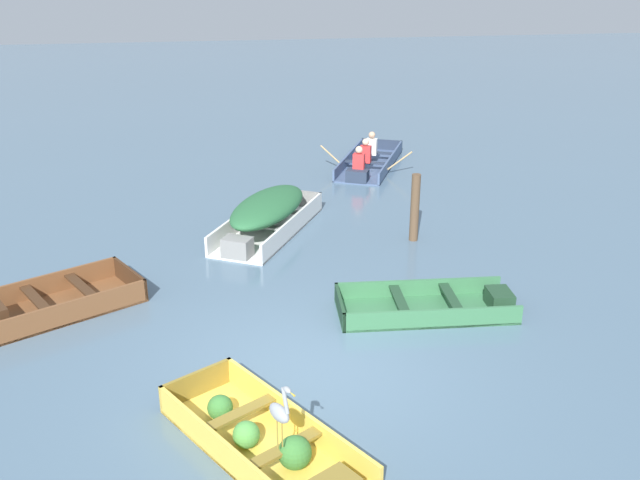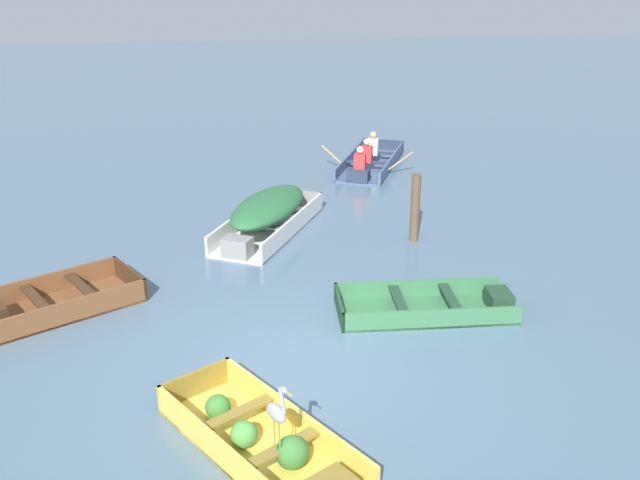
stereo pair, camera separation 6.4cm
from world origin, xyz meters
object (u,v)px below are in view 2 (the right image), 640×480
object	(u,v)px
skiff_white_far_moored	(268,211)
rowboat_slate_blue_with_crew	(369,162)
dinghy_yellow_foreground	(264,444)
skiff_wooden_brown_mid_moored	(52,303)
heron_on_dinghy	(277,411)
mooring_post	(415,208)
skiff_green_near_moored	(432,306)

from	to	relation	value
skiff_white_far_moored	rowboat_slate_blue_with_crew	distance (m)	5.21
dinghy_yellow_foreground	rowboat_slate_blue_with_crew	bearing A→B (deg)	71.23
skiff_wooden_brown_mid_moored	skiff_white_far_moored	bearing A→B (deg)	37.74
skiff_white_far_moored	heron_on_dinghy	bearing A→B (deg)	-94.57
skiff_wooden_brown_mid_moored	mooring_post	size ratio (longest dim) A/B	2.00
dinghy_yellow_foreground	heron_on_dinghy	world-z (taller)	heron_on_dinghy
skiff_white_far_moored	rowboat_slate_blue_with_crew	xyz separation A→B (m)	(3.08, 4.20, -0.27)
skiff_white_far_moored	rowboat_slate_blue_with_crew	world-z (taller)	rowboat_slate_blue_with_crew
skiff_wooden_brown_mid_moored	skiff_white_far_moored	size ratio (longest dim) A/B	0.80
rowboat_slate_blue_with_crew	heron_on_dinghy	world-z (taller)	heron_on_dinghy
skiff_wooden_brown_mid_moored	skiff_white_far_moored	xyz separation A→B (m)	(3.72, 2.88, 0.32)
skiff_wooden_brown_mid_moored	mooring_post	xyz separation A→B (m)	(6.53, 1.98, 0.54)
rowboat_slate_blue_with_crew	skiff_white_far_moored	bearing A→B (deg)	-126.28
skiff_green_near_moored	skiff_white_far_moored	size ratio (longest dim) A/B	0.83
skiff_wooden_brown_mid_moored	dinghy_yellow_foreground	bearing A→B (deg)	-53.36
skiff_green_near_moored	mooring_post	distance (m)	3.11
skiff_green_near_moored	dinghy_yellow_foreground	bearing A→B (deg)	-134.13
dinghy_yellow_foreground	skiff_wooden_brown_mid_moored	bearing A→B (deg)	126.64
skiff_white_far_moored	skiff_wooden_brown_mid_moored	bearing A→B (deg)	-142.26
dinghy_yellow_foreground	skiff_wooden_brown_mid_moored	size ratio (longest dim) A/B	1.09
rowboat_slate_blue_with_crew	mooring_post	size ratio (longest dim) A/B	2.64
skiff_white_far_moored	heron_on_dinghy	size ratio (longest dim) A/B	4.06
skiff_green_near_moored	rowboat_slate_blue_with_crew	size ratio (longest dim) A/B	0.79
heron_on_dinghy	mooring_post	size ratio (longest dim) A/B	0.62
heron_on_dinghy	skiff_green_near_moored	bearing A→B (deg)	50.82
skiff_wooden_brown_mid_moored	mooring_post	world-z (taller)	mooring_post
skiff_white_far_moored	mooring_post	distance (m)	2.96
dinghy_yellow_foreground	heron_on_dinghy	distance (m)	0.86
skiff_green_near_moored	heron_on_dinghy	xyz separation A→B (m)	(-2.83, -3.47, 0.78)
rowboat_slate_blue_with_crew	skiff_wooden_brown_mid_moored	bearing A→B (deg)	-133.86
heron_on_dinghy	skiff_wooden_brown_mid_moored	bearing A→B (deg)	124.84
heron_on_dinghy	mooring_post	distance (m)	7.32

